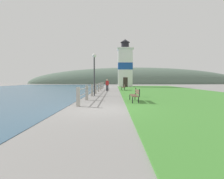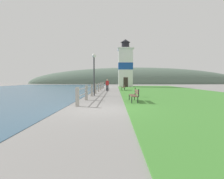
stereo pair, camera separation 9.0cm
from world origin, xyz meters
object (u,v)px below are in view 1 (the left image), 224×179
person_strolling (107,85)px  lamp_post (94,67)px  park_bench_near (135,94)px  park_bench_midway (124,87)px  lighthouse (125,66)px

person_strolling → lamp_post: 7.43m
park_bench_near → park_bench_midway: same height
lighthouse → person_strolling: bearing=-103.5°
lighthouse → park_bench_near: bearing=-91.8°
park_bench_midway → lighthouse: bearing=-92.8°
park_bench_near → park_bench_midway: size_ratio=0.92×
lighthouse → lamp_post: 20.81m
park_bench_near → person_strolling: size_ratio=1.14×
park_bench_midway → person_strolling: size_ratio=1.23×
person_strolling → lamp_post: size_ratio=0.40×
park_bench_midway → person_strolling: person_strolling is taller
person_strolling → park_bench_near: bearing=-152.8°
person_strolling → lamp_post: lamp_post is taller
park_bench_near → person_strolling: (-2.38, 11.97, 0.33)m
park_bench_midway → person_strolling: bearing=18.1°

